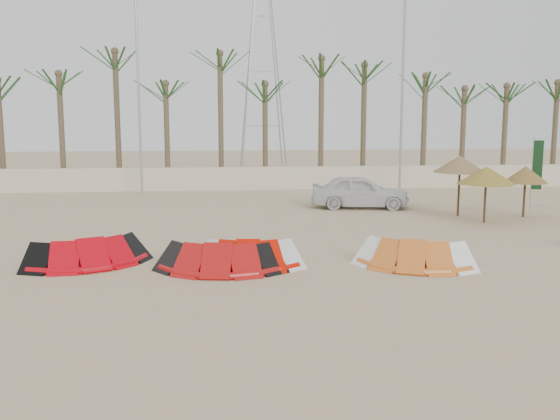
{
  "coord_description": "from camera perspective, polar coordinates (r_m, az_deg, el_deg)",
  "views": [
    {
      "loc": [
        -1.89,
        -13.38,
        4.33
      ],
      "look_at": [
        0.0,
        6.0,
        1.3
      ],
      "focal_mm": 40.0,
      "sensor_mm": 36.0,
      "label": 1
    }
  ],
  "objects": [
    {
      "name": "palm_line",
      "position": [
        37.03,
        -1.64,
        12.12
      ],
      "size": [
        52.0,
        4.0,
        7.7
      ],
      "color": "brown",
      "rests_on": "ground"
    },
    {
      "name": "kite_red_left",
      "position": [
        18.95,
        -16.95,
        -3.46
      ],
      "size": [
        3.94,
        2.76,
        0.9
      ],
      "color": "red",
      "rests_on": "ground"
    },
    {
      "name": "car",
      "position": [
        28.91,
        7.32,
        1.69
      ],
      "size": [
        4.71,
        2.51,
        1.52
      ],
      "primitive_type": "imported",
      "rotation": [
        0.0,
        0.0,
        1.4
      ],
      "color": "silver",
      "rests_on": "ground"
    },
    {
      "name": "kite_orange",
      "position": [
        18.29,
        11.86,
        -3.7
      ],
      "size": [
        3.72,
        2.6,
        0.9
      ],
      "color": "orange",
      "rests_on": "ground"
    },
    {
      "name": "boundary_wall",
      "position": [
        35.62,
        -2.5,
        2.91
      ],
      "size": [
        60.0,
        0.3,
        1.3
      ],
      "primitive_type": "cube",
      "color": "beige",
      "rests_on": "ground"
    },
    {
      "name": "kite_red_mid",
      "position": [
        17.57,
        -5.53,
        -4.06
      ],
      "size": [
        3.67,
        1.98,
        0.9
      ],
      "color": "#B6100F",
      "rests_on": "ground"
    },
    {
      "name": "ground",
      "position": [
        14.19,
        2.38,
        -8.93
      ],
      "size": [
        120.0,
        120.0,
        0.0
      ],
      "primitive_type": "plane",
      "color": "#B4AA8D",
      "rests_on": "ground"
    },
    {
      "name": "lamp_c",
      "position": [
        34.86,
        11.19,
        11.05
      ],
      "size": [
        1.25,
        0.14,
        11.0
      ],
      "color": "#A5A8AD",
      "rests_on": "ground"
    },
    {
      "name": "flag_green",
      "position": [
        29.85,
        22.35,
        3.66
      ],
      "size": [
        0.44,
        0.17,
        3.34
      ],
      "color": "#A5A8AD",
      "rests_on": "ground"
    },
    {
      "name": "parasol_mid",
      "position": [
        25.99,
        18.34,
        3.03
      ],
      "size": [
        2.28,
        2.28,
        2.25
      ],
      "color": "#4C331E",
      "rests_on": "ground"
    },
    {
      "name": "lamp_b",
      "position": [
        33.66,
        -12.76,
        11.08
      ],
      "size": [
        1.25,
        0.14,
        11.0
      ],
      "color": "#A5A8AD",
      "rests_on": "ground"
    },
    {
      "name": "kite_red_right",
      "position": [
        17.86,
        -2.95,
        -3.83
      ],
      "size": [
        3.16,
        1.79,
        0.9
      ],
      "color": "red",
      "rests_on": "ground"
    },
    {
      "name": "pylon",
      "position": [
        41.71,
        -1.57,
        2.89
      ],
      "size": [
        3.0,
        3.0,
        14.0
      ],
      "primitive_type": null,
      "color": "#A5A8AD",
      "rests_on": "ground"
    },
    {
      "name": "parasol_left",
      "position": [
        27.35,
        16.13,
        4.05
      ],
      "size": [
        2.22,
        2.22,
        2.57
      ],
      "color": "#4C331E",
      "rests_on": "ground"
    },
    {
      "name": "parasol_right",
      "position": [
        28.0,
        21.54,
        3.04
      ],
      "size": [
        1.81,
        1.81,
        2.16
      ],
      "color": "#4C331E",
      "rests_on": "ground"
    }
  ]
}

